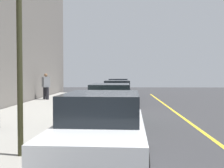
{
  "coord_description": "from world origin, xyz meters",
  "views": [
    {
      "loc": [
        12.93,
        0.54,
        1.93
      ],
      "look_at": [
        -1.27,
        -0.01,
        1.42
      ],
      "focal_mm": 44.94,
      "sensor_mm": 36.0,
      "label": 1
    }
  ],
  "objects_px": {
    "parked_car_navy": "(119,87)",
    "parked_car_black": "(117,92)",
    "parked_car_white": "(102,128)",
    "pedestrian_grey_coat": "(46,86)",
    "parked_car_green": "(110,102)",
    "traffic_light_pole": "(19,17)"
  },
  "relations": [
    {
      "from": "parked_car_white",
      "to": "parked_car_black",
      "type": "bearing_deg",
      "value": 179.6
    },
    {
      "from": "parked_car_green",
      "to": "traffic_light_pole",
      "type": "relative_size",
      "value": 1.04
    },
    {
      "from": "parked_car_green",
      "to": "pedestrian_grey_coat",
      "type": "distance_m",
      "value": 9.22
    },
    {
      "from": "parked_car_white",
      "to": "traffic_light_pole",
      "type": "bearing_deg",
      "value": -87.59
    },
    {
      "from": "parked_car_white",
      "to": "pedestrian_grey_coat",
      "type": "xyz_separation_m",
      "value": [
        -13.45,
        -4.95,
        0.37
      ]
    },
    {
      "from": "parked_car_black",
      "to": "pedestrian_grey_coat",
      "type": "height_order",
      "value": "pedestrian_grey_coat"
    },
    {
      "from": "parked_car_navy",
      "to": "parked_car_black",
      "type": "height_order",
      "value": "same"
    },
    {
      "from": "parked_car_white",
      "to": "traffic_light_pole",
      "type": "xyz_separation_m",
      "value": [
        0.07,
        -1.76,
        2.38
      ]
    },
    {
      "from": "parked_car_navy",
      "to": "parked_car_white",
      "type": "bearing_deg",
      "value": -0.23
    },
    {
      "from": "parked_car_navy",
      "to": "parked_car_black",
      "type": "distance_m",
      "value": 6.72
    },
    {
      "from": "parked_car_navy",
      "to": "pedestrian_grey_coat",
      "type": "bearing_deg",
      "value": -43.35
    },
    {
      "from": "parked_car_black",
      "to": "traffic_light_pole",
      "type": "distance_m",
      "value": 12.51
    },
    {
      "from": "parked_car_black",
      "to": "pedestrian_grey_coat",
      "type": "relative_size",
      "value": 2.5
    },
    {
      "from": "parked_car_green",
      "to": "parked_car_white",
      "type": "relative_size",
      "value": 1.08
    },
    {
      "from": "pedestrian_grey_coat",
      "to": "traffic_light_pole",
      "type": "relative_size",
      "value": 0.41
    },
    {
      "from": "parked_car_navy",
      "to": "pedestrian_grey_coat",
      "type": "height_order",
      "value": "pedestrian_grey_coat"
    },
    {
      "from": "parked_car_green",
      "to": "pedestrian_grey_coat",
      "type": "xyz_separation_m",
      "value": [
        -7.81,
        -4.88,
        0.37
      ]
    },
    {
      "from": "parked_car_black",
      "to": "traffic_light_pole",
      "type": "relative_size",
      "value": 1.03
    },
    {
      "from": "parked_car_black",
      "to": "parked_car_green",
      "type": "bearing_deg",
      "value": -1.37
    },
    {
      "from": "parked_car_white",
      "to": "pedestrian_grey_coat",
      "type": "relative_size",
      "value": 2.35
    },
    {
      "from": "pedestrian_grey_coat",
      "to": "parked_car_black",
      "type": "bearing_deg",
      "value": 74.57
    },
    {
      "from": "parked_car_black",
      "to": "traffic_light_pole",
      "type": "height_order",
      "value": "traffic_light_pole"
    }
  ]
}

